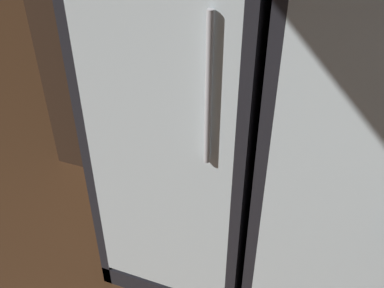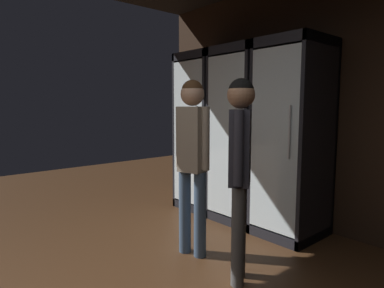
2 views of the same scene
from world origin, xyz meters
The scene contains 2 objects.
cooler_far_left centered at (-1.97, 2.69, 1.00)m, with size 0.62×0.70×2.05m.
cooler_left centered at (-1.32, 2.69, 1.00)m, with size 0.62×0.70×2.05m.
Camera 1 is at (-1.42, 1.21, 1.79)m, focal length 42.48 mm.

